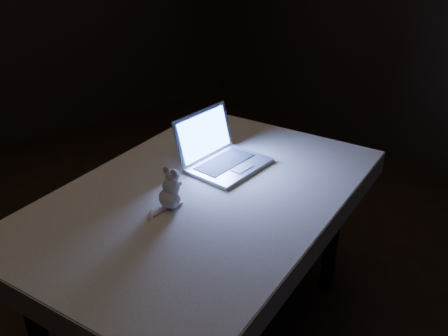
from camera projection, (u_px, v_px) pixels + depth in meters
floor at (177, 313)px, 2.46m from camera, size 5.00×5.00×0.00m
table at (204, 269)px, 2.17m from camera, size 1.63×1.32×0.76m
tablecloth at (202, 205)px, 2.00m from camera, size 1.81×1.57×0.10m
laptop at (230, 144)px, 2.13m from camera, size 0.39×0.36×0.23m
plush_mouse at (169, 189)px, 1.86m from camera, size 0.16×0.16×0.16m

